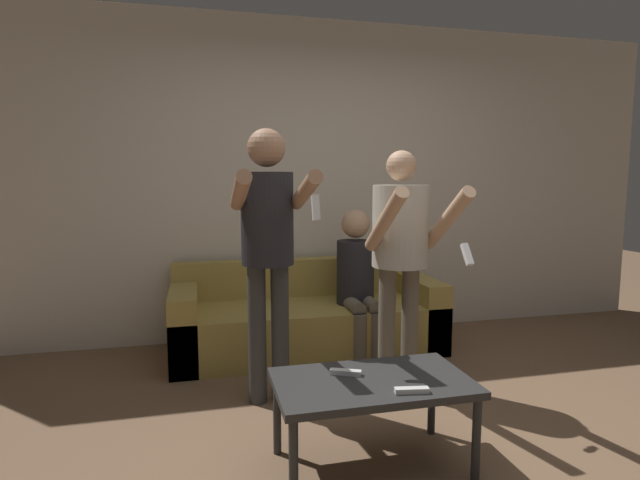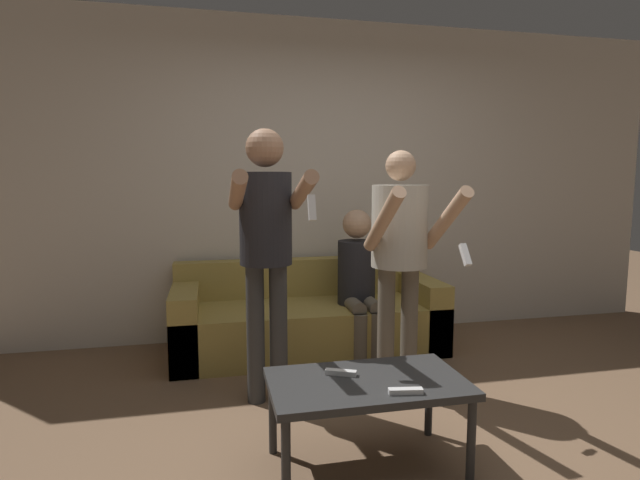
% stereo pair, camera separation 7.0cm
% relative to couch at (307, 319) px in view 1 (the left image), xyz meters
% --- Properties ---
extents(ground_plane, '(14.00, 14.00, 0.00)m').
position_rel_couch_xyz_m(ground_plane, '(0.23, -1.66, -0.25)').
color(ground_plane, brown).
extents(wall_back, '(6.40, 0.06, 2.70)m').
position_rel_couch_xyz_m(wall_back, '(0.23, 0.44, 1.10)').
color(wall_back, beige).
rests_on(wall_back, ground_plane).
extents(couch, '(2.09, 0.81, 0.70)m').
position_rel_couch_xyz_m(couch, '(0.00, 0.00, 0.00)').
color(couch, '#AD9347').
rests_on(couch, ground_plane).
extents(person_standing_left, '(0.43, 0.70, 1.66)m').
position_rel_couch_xyz_m(person_standing_left, '(-0.42, -0.89, 0.79)').
color(person_standing_left, '#383838').
rests_on(person_standing_left, ground_plane).
extents(person_standing_right, '(0.47, 0.71, 1.54)m').
position_rel_couch_xyz_m(person_standing_right, '(0.42, -0.89, 0.72)').
color(person_standing_right, '#6B6051').
rests_on(person_standing_right, ground_plane).
extents(person_seated, '(0.30, 0.52, 1.13)m').
position_rel_couch_xyz_m(person_seated, '(0.37, -0.16, 0.37)').
color(person_seated, '#6B6051').
rests_on(person_seated, ground_plane).
extents(coffee_table, '(0.92, 0.52, 0.43)m').
position_rel_couch_xyz_m(coffee_table, '(-0.05, -1.69, 0.14)').
color(coffee_table, '#2D2D2D').
rests_on(coffee_table, ground_plane).
extents(remote_near, '(0.15, 0.06, 0.02)m').
position_rel_couch_xyz_m(remote_near, '(0.07, -1.88, 0.20)').
color(remote_near, white).
rests_on(remote_near, coffee_table).
extents(remote_far, '(0.15, 0.09, 0.02)m').
position_rel_couch_xyz_m(remote_far, '(-0.15, -1.61, 0.20)').
color(remote_far, white).
rests_on(remote_far, coffee_table).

